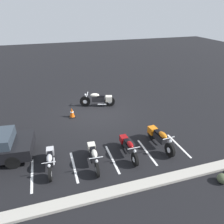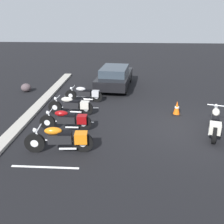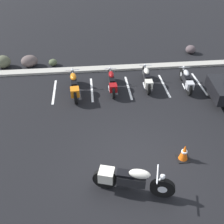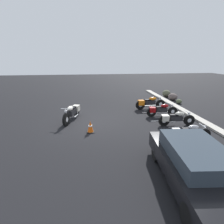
{
  "view_description": "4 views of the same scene",
  "coord_description": "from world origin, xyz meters",
  "px_view_note": "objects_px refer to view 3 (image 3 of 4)",
  "views": [
    {
      "loc": [
        2.91,
        12.46,
        6.4
      ],
      "look_at": [
        -0.32,
        2.25,
        1.08
      ],
      "focal_mm": 35.0,
      "sensor_mm": 36.0,
      "label": 1
    },
    {
      "loc": [
        -9.72,
        2.33,
        4.47
      ],
      "look_at": [
        -1.05,
        2.88,
        1.09
      ],
      "focal_mm": 42.0,
      "sensor_mm": 36.0,
      "label": 2
    },
    {
      "loc": [
        -1.39,
        -5.76,
        6.64
      ],
      "look_at": [
        -0.56,
        2.36,
        0.45
      ],
      "focal_mm": 42.0,
      "sensor_mm": 36.0,
      "label": 3
    },
    {
      "loc": [
        10.05,
        0.12,
        3.74
      ],
      "look_at": [
        1.19,
        1.28,
        0.91
      ],
      "focal_mm": 28.0,
      "sensor_mm": 36.0,
      "label": 4
    }
  ],
  "objects_px": {
    "parked_bike_0": "(74,85)",
    "parked_bike_1": "(112,82)",
    "landscape_rock_1": "(191,49)",
    "landscape_rock_2": "(3,62)",
    "motorcycle_cream_featured": "(129,179)",
    "parked_bike_2": "(147,79)",
    "landscape_rock_0": "(53,62)",
    "parked_bike_3": "(187,80)",
    "traffic_cone": "(184,153)",
    "landscape_rock_3": "(29,61)"
  },
  "relations": [
    {
      "from": "landscape_rock_3",
      "to": "landscape_rock_0",
      "type": "bearing_deg",
      "value": -1.84
    },
    {
      "from": "parked_bike_0",
      "to": "parked_bike_3",
      "type": "relative_size",
      "value": 1.16
    },
    {
      "from": "parked_bike_1",
      "to": "landscape_rock_2",
      "type": "distance_m",
      "value": 6.28
    },
    {
      "from": "motorcycle_cream_featured",
      "to": "parked_bike_2",
      "type": "distance_m",
      "value": 6.07
    },
    {
      "from": "parked_bike_3",
      "to": "landscape_rock_1",
      "type": "bearing_deg",
      "value": -18.17
    },
    {
      "from": "motorcycle_cream_featured",
      "to": "parked_bike_1",
      "type": "distance_m",
      "value": 5.66
    },
    {
      "from": "motorcycle_cream_featured",
      "to": "parked_bike_2",
      "type": "bearing_deg",
      "value": 89.83
    },
    {
      "from": "parked_bike_1",
      "to": "landscape_rock_2",
      "type": "bearing_deg",
      "value": 62.4
    },
    {
      "from": "parked_bike_2",
      "to": "parked_bike_3",
      "type": "bearing_deg",
      "value": -95.35
    },
    {
      "from": "parked_bike_0",
      "to": "landscape_rock_0",
      "type": "relative_size",
      "value": 4.95
    },
    {
      "from": "landscape_rock_1",
      "to": "landscape_rock_2",
      "type": "xyz_separation_m",
      "value": [
        -10.64,
        -0.73,
        0.09
      ]
    },
    {
      "from": "parked_bike_2",
      "to": "landscape_rock_3",
      "type": "height_order",
      "value": "parked_bike_2"
    },
    {
      "from": "parked_bike_0",
      "to": "parked_bike_3",
      "type": "bearing_deg",
      "value": -93.58
    },
    {
      "from": "parked_bike_0",
      "to": "landscape_rock_1",
      "type": "height_order",
      "value": "parked_bike_0"
    },
    {
      "from": "traffic_cone",
      "to": "parked_bike_2",
      "type": "bearing_deg",
      "value": 93.38
    },
    {
      "from": "landscape_rock_0",
      "to": "landscape_rock_1",
      "type": "relative_size",
      "value": 0.79
    },
    {
      "from": "parked_bike_0",
      "to": "parked_bike_3",
      "type": "height_order",
      "value": "parked_bike_0"
    },
    {
      "from": "parked_bike_1",
      "to": "landscape_rock_3",
      "type": "xyz_separation_m",
      "value": [
        -4.18,
        2.88,
        -0.13
      ]
    },
    {
      "from": "landscape_rock_2",
      "to": "motorcycle_cream_featured",
      "type": "bearing_deg",
      "value": -57.22
    },
    {
      "from": "landscape_rock_1",
      "to": "traffic_cone",
      "type": "distance_m",
      "value": 8.78
    },
    {
      "from": "landscape_rock_1",
      "to": "traffic_cone",
      "type": "height_order",
      "value": "traffic_cone"
    },
    {
      "from": "traffic_cone",
      "to": "parked_bike_1",
      "type": "bearing_deg",
      "value": 113.13
    },
    {
      "from": "parked_bike_1",
      "to": "landscape_rock_2",
      "type": "relative_size",
      "value": 2.58
    },
    {
      "from": "parked_bike_3",
      "to": "landscape_rock_3",
      "type": "distance_m",
      "value": 8.28
    },
    {
      "from": "parked_bike_1",
      "to": "traffic_cone",
      "type": "bearing_deg",
      "value": -157.06
    },
    {
      "from": "parked_bike_2",
      "to": "motorcycle_cream_featured",
      "type": "bearing_deg",
      "value": 166.82
    },
    {
      "from": "parked_bike_1",
      "to": "parked_bike_2",
      "type": "distance_m",
      "value": 1.69
    },
    {
      "from": "parked_bike_3",
      "to": "landscape_rock_1",
      "type": "xyz_separation_m",
      "value": [
        1.55,
        3.76,
        -0.17
      ]
    },
    {
      "from": "landscape_rock_0",
      "to": "parked_bike_3",
      "type": "bearing_deg",
      "value": -24.7
    },
    {
      "from": "motorcycle_cream_featured",
      "to": "landscape_rock_1",
      "type": "height_order",
      "value": "motorcycle_cream_featured"
    },
    {
      "from": "landscape_rock_2",
      "to": "landscape_rock_3",
      "type": "distance_m",
      "value": 1.39
    },
    {
      "from": "landscape_rock_2",
      "to": "landscape_rock_3",
      "type": "height_order",
      "value": "landscape_rock_2"
    },
    {
      "from": "parked_bike_3",
      "to": "parked_bike_2",
      "type": "bearing_deg",
      "value": 85.3
    },
    {
      "from": "motorcycle_cream_featured",
      "to": "landscape_rock_1",
      "type": "xyz_separation_m",
      "value": [
        5.14,
        9.28,
        -0.27
      ]
    },
    {
      "from": "parked_bike_0",
      "to": "parked_bike_1",
      "type": "xyz_separation_m",
      "value": [
        1.73,
        0.19,
        -0.05
      ]
    },
    {
      "from": "motorcycle_cream_featured",
      "to": "traffic_cone",
      "type": "bearing_deg",
      "value": 44.39
    },
    {
      "from": "parked_bike_1",
      "to": "traffic_cone",
      "type": "height_order",
      "value": "parked_bike_1"
    },
    {
      "from": "landscape_rock_2",
      "to": "traffic_cone",
      "type": "height_order",
      "value": "landscape_rock_2"
    },
    {
      "from": "parked_bike_3",
      "to": "landscape_rock_2",
      "type": "distance_m",
      "value": 9.59
    },
    {
      "from": "parked_bike_0",
      "to": "traffic_cone",
      "type": "bearing_deg",
      "value": -144.21
    },
    {
      "from": "parked_bike_2",
      "to": "traffic_cone",
      "type": "bearing_deg",
      "value": -173.06
    },
    {
      "from": "parked_bike_2",
      "to": "traffic_cone",
      "type": "height_order",
      "value": "parked_bike_2"
    },
    {
      "from": "parked_bike_0",
      "to": "parked_bike_2",
      "type": "xyz_separation_m",
      "value": [
        3.41,
        0.35,
        -0.04
      ]
    },
    {
      "from": "parked_bike_2",
      "to": "landscape_rock_0",
      "type": "distance_m",
      "value": 5.35
    },
    {
      "from": "parked_bike_0",
      "to": "landscape_rock_3",
      "type": "xyz_separation_m",
      "value": [
        -2.45,
        3.07,
        -0.17
      ]
    },
    {
      "from": "landscape_rock_1",
      "to": "landscape_rock_2",
      "type": "height_order",
      "value": "landscape_rock_2"
    },
    {
      "from": "motorcycle_cream_featured",
      "to": "landscape_rock_3",
      "type": "xyz_separation_m",
      "value": [
        -4.11,
        8.54,
        -0.2
      ]
    },
    {
      "from": "motorcycle_cream_featured",
      "to": "parked_bike_2",
      "type": "relative_size",
      "value": 1.13
    },
    {
      "from": "parked_bike_0",
      "to": "landscape_rock_2",
      "type": "bearing_deg",
      "value": 47.04
    },
    {
      "from": "motorcycle_cream_featured",
      "to": "landscape_rock_1",
      "type": "bearing_deg",
      "value": 77.58
    }
  ]
}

